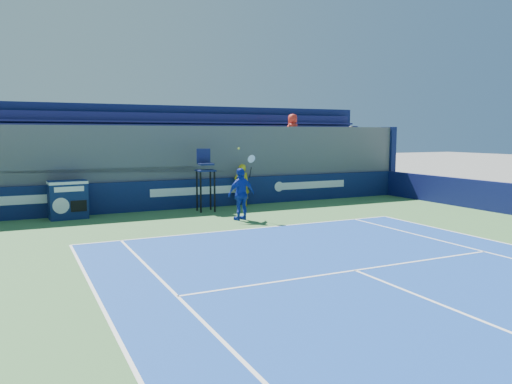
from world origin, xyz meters
name	(u,v)px	position (x,y,z in m)	size (l,w,h in m)	color
ball_person	(242,185)	(1.83, 16.67, 0.91)	(0.65, 0.43, 1.79)	gold
back_hoarding	(197,193)	(0.00, 17.10, 0.60)	(20.40, 0.21, 1.20)	#0C1846
match_clock	(68,199)	(-5.09, 16.49, 0.74)	(1.37, 0.82, 1.40)	#0F1E4E
umpire_chair	(205,173)	(-0.03, 16.02, 1.53)	(0.75, 0.75, 2.48)	black
tennis_player	(241,194)	(0.41, 13.55, 0.94)	(1.15, 0.65, 2.57)	#132DA2
stadium_seating	(182,161)	(0.02, 19.16, 1.83)	(21.00, 4.05, 4.40)	#49494E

